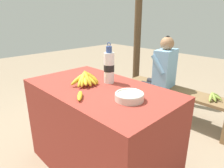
# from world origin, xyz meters

# --- Properties ---
(ground_plane) EXTENTS (12.00, 12.00, 0.00)m
(ground_plane) POSITION_xyz_m (0.00, 0.00, 0.00)
(ground_plane) COLOR gray
(market_counter) EXTENTS (1.28, 0.73, 0.80)m
(market_counter) POSITION_xyz_m (0.00, 0.00, 0.40)
(market_counter) COLOR maroon
(market_counter) RESTS_ON ground_plane
(banana_bunch_ripe) EXTENTS (0.16, 0.27, 0.13)m
(banana_bunch_ripe) POSITION_xyz_m (-0.11, -0.04, 0.86)
(banana_bunch_ripe) COLOR #4C381E
(banana_bunch_ripe) RESTS_ON market_counter
(serving_bowl) EXTENTS (0.20, 0.20, 0.06)m
(serving_bowl) POSITION_xyz_m (0.34, -0.02, 0.83)
(serving_bowl) COLOR silver
(serving_bowl) RESTS_ON market_counter
(water_bottle) EXTENTS (0.09, 0.09, 0.35)m
(water_bottle) POSITION_xyz_m (-0.03, 0.14, 0.94)
(water_bottle) COLOR white
(water_bottle) RESTS_ON market_counter
(loose_banana_front) EXTENTS (0.15, 0.13, 0.04)m
(loose_banana_front) POSITION_xyz_m (0.08, -0.24, 0.82)
(loose_banana_front) COLOR gold
(loose_banana_front) RESTS_ON market_counter
(wooden_bench) EXTENTS (1.52, 0.32, 0.42)m
(wooden_bench) POSITION_xyz_m (0.02, 1.34, 0.35)
(wooden_bench) COLOR brown
(wooden_bench) RESTS_ON ground_plane
(seated_vendor) EXTENTS (0.43, 0.41, 1.11)m
(seated_vendor) POSITION_xyz_m (-0.23, 1.30, 0.64)
(seated_vendor) COLOR #232328
(seated_vendor) RESTS_ON ground_plane
(banana_bunch_green) EXTENTS (0.15, 0.26, 0.10)m
(banana_bunch_green) POSITION_xyz_m (0.47, 1.33, 0.47)
(banana_bunch_green) COLOR #4C381E
(banana_bunch_green) RESTS_ON wooden_bench
(support_post_near) EXTENTS (0.11, 0.11, 2.35)m
(support_post_near) POSITION_xyz_m (-0.97, 1.67, 1.17)
(support_post_near) COLOR #4C3823
(support_post_near) RESTS_ON ground_plane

